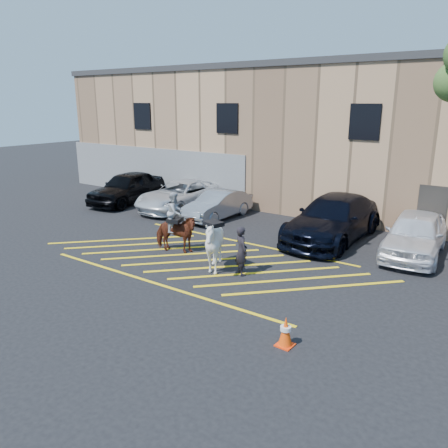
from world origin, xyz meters
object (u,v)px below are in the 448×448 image
Objects in this scene: car_blue_suv at (333,218)px; car_silver_sedan at (218,205)px; traffic_cone at (286,331)px; handler at (241,251)px; car_white_pickup at (181,195)px; saddled_white at (214,245)px; mounted_bay at (175,228)px; car_white_suv at (415,234)px; car_black_suv at (128,187)px.

car_silver_sedan is at bearing -178.89° from car_blue_suv.
handler is at bearing 135.78° from traffic_cone.
car_silver_sedan is (2.62, -0.41, -0.08)m from car_white_pickup.
saddled_white is (6.46, -6.03, 0.18)m from car_white_pickup.
mounted_bay is (1.57, -4.91, 0.27)m from car_silver_sedan.
car_silver_sedan is 1.75× the size of mounted_bay.
car_white_suv is (11.54, -0.60, 0.06)m from car_white_pickup.
car_blue_suv is 3.06× the size of saddled_white.
car_black_suv is 11.30m from saddled_white.
car_white_suv is 8.73m from mounted_bay.
car_black_suv is 14.95m from car_white_suv.
traffic_cone is (3.16, -3.07, -0.44)m from handler.
car_white_pickup is at bearing 139.99° from traffic_cone.
car_blue_suv is at bearing 70.90° from saddled_white.
car_blue_suv is at bearing -3.03° from car_white_pickup.
car_silver_sedan reaches higher than traffic_cone.
car_white_pickup is 11.56m from car_white_suv.
mounted_bay reaches higher than handler.
saddled_white is (-0.90, -0.28, 0.11)m from handler.
mounted_bay is 7.26m from traffic_cone.
car_white_suv is 2.90× the size of handler.
car_blue_suv reaches higher than handler.
mounted_bay is at bearing 26.53° from handler.
car_silver_sedan is 5.16m from mounted_bay.
car_silver_sedan is 8.92m from car_white_suv.
car_black_suv is at bearing 147.79° from mounted_bay.
traffic_cone is (2.12, -8.37, -0.51)m from car_blue_suv.
car_silver_sedan is 2.04× the size of saddled_white.
car_white_pickup is 8.41m from car_blue_suv.
car_white_pickup is 6.77m from mounted_bay.
car_white_suv is at bearing 32.66° from mounted_bay.
car_black_suv is at bearing 176.01° from car_white_suv.
car_white_suv is at bearing 1.55° from car_silver_sedan.
car_white_suv is at bearing -94.60° from handler.
car_black_suv is 3.12× the size of handler.
mounted_bay is 2.38m from saddled_white.
car_white_suv is (8.92, -0.20, 0.14)m from car_silver_sedan.
car_black_suv is 1.08× the size of car_white_suv.
car_blue_suv reaches higher than car_white_pickup.
car_white_pickup is (3.41, 0.53, -0.12)m from car_black_suv.
car_black_suv is 3.45m from car_white_pickup.
car_white_suv reaches higher than traffic_cone.
car_silver_sedan is 11.55m from traffic_cone.
handler is 0.71× the size of mounted_bay.
car_white_suv is 2.05× the size of mounted_bay.
saddled_white reaches higher than car_white_pickup.
mounted_bay is at bearing 150.95° from traffic_cone.
traffic_cone is (13.93, -8.30, -0.49)m from car_black_suv.
handler is 0.82× the size of saddled_white.
car_black_suv is 2.20× the size of mounted_bay.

